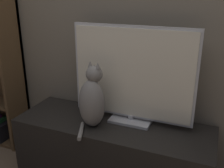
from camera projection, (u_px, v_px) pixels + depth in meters
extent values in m
cube|color=#756B5B|center=(128.00, 9.00, 1.93)|extent=(4.80, 0.05, 2.60)
cube|color=black|center=(112.00, 152.00, 2.04)|extent=(1.48, 0.50, 0.50)
cube|color=#B7B7BC|center=(131.00, 120.00, 1.98)|extent=(0.31, 0.18, 0.02)
cylinder|color=#B7B7BC|center=(131.00, 117.00, 1.97)|extent=(0.04, 0.04, 0.03)
cube|color=#B7B7BC|center=(133.00, 74.00, 1.86)|extent=(0.90, 0.02, 0.68)
cube|color=silver|center=(132.00, 74.00, 1.85)|extent=(0.87, 0.01, 0.64)
ellipsoid|color=gray|center=(92.00, 103.00, 1.86)|extent=(0.23, 0.21, 0.35)
ellipsoid|color=black|center=(97.00, 103.00, 1.91)|extent=(0.12, 0.08, 0.20)
sphere|color=gray|center=(94.00, 74.00, 1.81)|extent=(0.14, 0.14, 0.12)
cone|color=gray|center=(90.00, 64.00, 1.81)|extent=(0.04, 0.04, 0.04)
cone|color=gray|center=(98.00, 66.00, 1.77)|extent=(0.04, 0.04, 0.04)
cylinder|color=gray|center=(81.00, 131.00, 1.82)|extent=(0.11, 0.21, 0.03)
cube|color=brown|center=(12.00, 64.00, 2.31)|extent=(0.03, 0.28, 1.64)
cube|color=brown|center=(0.00, 136.00, 2.69)|extent=(0.55, 0.25, 0.03)
cube|color=#236B38|center=(1.00, 129.00, 2.62)|extent=(0.04, 0.21, 0.19)
cube|color=black|center=(5.00, 131.00, 2.59)|extent=(0.05, 0.19, 0.17)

